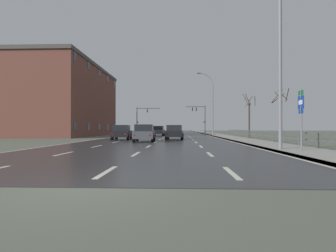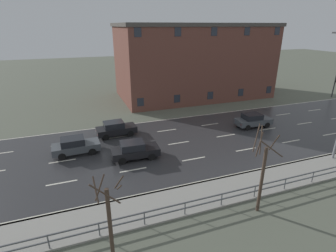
{
  "view_description": "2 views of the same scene",
  "coord_description": "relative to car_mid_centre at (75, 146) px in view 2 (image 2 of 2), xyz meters",
  "views": [
    {
      "loc": [
        2.05,
        -5.75,
        1.26
      ],
      "look_at": [
        -0.6,
        59.84,
        1.72
      ],
      "focal_mm": 29.66,
      "sensor_mm": 36.0,
      "label": 1
    },
    {
      "loc": [
        21.6,
        20.02,
        10.94
      ],
      "look_at": [
        0.0,
        27.87,
        1.98
      ],
      "focal_mm": 27.75,
      "sensor_mm": 36.0,
      "label": 2
    }
  ],
  "objects": [
    {
      "name": "brick_building",
      "position": [
        -15.8,
        18.97,
        4.82
      ],
      "size": [
        12.37,
        23.73,
        11.23
      ],
      "color": "brown",
      "rests_on": "ground"
    },
    {
      "name": "ground_plane",
      "position": [
        1.11,
        28.61,
        -0.86
      ],
      "size": [
        160.0,
        160.0,
        0.12
      ],
      "color": "#5B6051"
    },
    {
      "name": "car_far_left",
      "position": [
        2.67,
        4.83,
        0.0
      ],
      "size": [
        1.98,
        4.17,
        1.57
      ],
      "rotation": [
        0.0,
        0.0,
        -0.04
      ],
      "color": "black",
      "rests_on": "ground"
    },
    {
      "name": "car_near_left",
      "position": [
        -0.15,
        19.31,
        0.0
      ],
      "size": [
        1.97,
        4.17,
        1.57
      ],
      "rotation": [
        0.0,
        0.0,
        -0.04
      ],
      "color": "#474C51",
      "rests_on": "ground"
    },
    {
      "name": "bare_tree_near",
      "position": [
        12.72,
        1.39,
        1.67
      ],
      "size": [
        1.43,
        1.47,
        5.0
      ],
      "color": "#423328",
      "rests_on": "ground"
    },
    {
      "name": "bare_tree_mid",
      "position": [
        12.07,
        10.48,
        1.88
      ],
      "size": [
        1.76,
        1.48,
        5.64
      ],
      "color": "#423328",
      "rests_on": "ground"
    },
    {
      "name": "car_far_right",
      "position": [
        -2.93,
        4.11,
        0.0
      ],
      "size": [
        1.99,
        4.18,
        1.57
      ],
      "rotation": [
        0.0,
        0.0,
        0.05
      ],
      "color": "black",
      "rests_on": "ground"
    },
    {
      "name": "guardrail",
      "position": [
        10.96,
        3.45,
        -0.1
      ],
      "size": [
        0.07,
        30.68,
        1.0
      ],
      "color": "#515459",
      "rests_on": "ground"
    },
    {
      "name": "car_mid_centre",
      "position": [
        0.0,
        0.0,
        0.0
      ],
      "size": [
        1.96,
        4.16,
        1.57
      ],
      "rotation": [
        0.0,
        0.0,
        0.04
      ],
      "color": "#474C51",
      "rests_on": "ground"
    }
  ]
}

